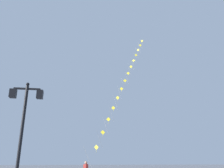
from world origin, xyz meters
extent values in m
cylinder|color=black|center=(-2.07, 8.64, 2.54)|extent=(0.14, 0.14, 5.07)
sphere|color=black|center=(-2.07, 8.64, 5.15)|extent=(0.16, 0.16, 0.16)
cube|color=black|center=(-2.07, 8.64, 4.92)|extent=(1.20, 0.08, 0.08)
cube|color=black|center=(-2.67, 8.64, 4.67)|extent=(0.28, 0.28, 0.40)
cube|color=beige|center=(-2.67, 8.64, 4.67)|extent=(0.19, 0.19, 0.30)
cube|color=black|center=(-1.47, 8.64, 4.67)|extent=(0.28, 0.28, 0.40)
cube|color=beige|center=(-1.47, 8.64, 4.67)|extent=(0.19, 0.19, 0.30)
cylinder|color=silver|center=(1.44, 19.36, 1.56)|extent=(1.29, 1.93, 2.78)
cylinder|color=silver|center=(2.42, 20.84, 3.71)|extent=(0.72, 1.08, 1.54)
cylinder|color=silver|center=(3.12, 21.89, 5.24)|extent=(0.72, 1.08, 1.54)
cylinder|color=silver|center=(3.81, 22.94, 6.77)|extent=(0.72, 1.08, 1.54)
cylinder|color=silver|center=(4.51, 23.99, 8.29)|extent=(0.72, 1.08, 1.54)
cylinder|color=silver|center=(5.21, 25.05, 9.82)|extent=(0.72, 1.08, 1.54)
cylinder|color=silver|center=(5.91, 26.10, 11.35)|extent=(0.72, 1.08, 1.54)
cylinder|color=silver|center=(6.60, 27.15, 12.88)|extent=(0.72, 1.08, 1.54)
cylinder|color=silver|center=(7.30, 28.20, 14.41)|extent=(0.72, 1.08, 1.54)
cylinder|color=silver|center=(8.00, 29.26, 15.94)|extent=(0.72, 1.08, 1.54)
cylinder|color=silver|center=(8.69, 30.31, 17.47)|extent=(0.72, 1.08, 1.54)
cylinder|color=silver|center=(9.39, 31.36, 19.00)|extent=(0.72, 1.08, 1.54)
cylinder|color=silver|center=(10.09, 32.41, 20.52)|extent=(0.72, 1.08, 1.54)
cylinder|color=silver|center=(10.79, 33.47, 22.05)|extent=(0.72, 1.08, 1.54)
cube|color=yellow|center=(2.07, 20.31, 2.94)|extent=(0.40, 0.28, 0.47)
cylinder|color=yellow|center=(2.07, 20.31, 2.59)|extent=(0.05, 0.06, 0.35)
cube|color=yellow|center=(2.77, 21.36, 4.47)|extent=(0.45, 0.19, 0.47)
cylinder|color=yellow|center=(2.77, 21.36, 4.18)|extent=(0.02, 0.02, 0.23)
cube|color=yellow|center=(3.47, 22.41, 6.00)|extent=(0.43, 0.22, 0.47)
cylinder|color=yellow|center=(3.47, 22.41, 5.68)|extent=(0.03, 0.05, 0.29)
cube|color=yellow|center=(4.16, 23.47, 7.53)|extent=(0.43, 0.21, 0.47)
cylinder|color=yellow|center=(4.16, 23.47, 7.20)|extent=(0.03, 0.05, 0.30)
cube|color=yellow|center=(4.86, 24.52, 9.06)|extent=(0.41, 0.26, 0.47)
cylinder|color=yellow|center=(4.86, 24.52, 8.74)|extent=(0.03, 0.03, 0.28)
cube|color=yellow|center=(5.56, 25.57, 10.59)|extent=(0.43, 0.22, 0.47)
cylinder|color=yellow|center=(5.56, 25.57, 10.29)|extent=(0.02, 0.02, 0.24)
cube|color=yellow|center=(6.25, 26.62, 12.12)|extent=(0.45, 0.18, 0.47)
cylinder|color=yellow|center=(6.25, 26.62, 11.78)|extent=(0.03, 0.04, 0.31)
cube|color=yellow|center=(6.95, 27.68, 13.65)|extent=(0.42, 0.24, 0.47)
cylinder|color=yellow|center=(6.95, 27.68, 13.36)|extent=(0.03, 0.03, 0.22)
cube|color=yellow|center=(7.65, 28.73, 15.17)|extent=(0.40, 0.28, 0.47)
cylinder|color=yellow|center=(7.65, 28.73, 14.85)|extent=(0.03, 0.03, 0.30)
cube|color=yellow|center=(8.35, 29.78, 16.70)|extent=(0.38, 0.30, 0.47)
cylinder|color=yellow|center=(8.35, 29.78, 16.37)|extent=(0.04, 0.04, 0.31)
cube|color=yellow|center=(9.04, 30.83, 18.23)|extent=(0.45, 0.18, 0.47)
cylinder|color=yellow|center=(9.04, 30.83, 17.90)|extent=(0.04, 0.06, 0.31)
cube|color=yellow|center=(9.74, 31.89, 19.76)|extent=(0.35, 0.34, 0.47)
cylinder|color=yellow|center=(9.74, 31.89, 19.46)|extent=(0.04, 0.04, 0.24)
cube|color=yellow|center=(10.44, 32.94, 21.29)|extent=(0.44, 0.20, 0.47)
cylinder|color=yellow|center=(10.44, 32.94, 20.96)|extent=(0.04, 0.06, 0.30)
cube|color=yellow|center=(11.13, 33.99, 22.82)|extent=(0.37, 0.31, 0.47)
cylinder|color=yellow|center=(11.13, 33.99, 22.50)|extent=(0.05, 0.05, 0.27)
cube|color=#B22D26|center=(1.03, 17.13, 1.18)|extent=(0.40, 0.45, 0.60)
sphere|color=tan|center=(1.03, 17.13, 1.60)|extent=(0.22, 0.22, 0.22)
cylinder|color=#B22D26|center=(1.14, 17.32, 1.35)|extent=(0.27, 0.38, 0.50)
camera|label=1|loc=(0.46, -1.81, 1.76)|focal=36.06mm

